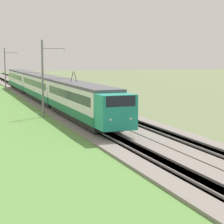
{
  "coord_description": "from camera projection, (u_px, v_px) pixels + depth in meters",
  "views": [
    {
      "loc": [
        -3.25,
        11.5,
        6.64
      ],
      "look_at": [
        29.35,
        0.0,
        2.23
      ],
      "focal_mm": 70.0,
      "sensor_mm": 36.0,
      "label": 1
    }
  ],
  "objects": [
    {
      "name": "ballast_adjacent",
      "position": [
        92.0,
        107.0,
        55.94
      ],
      "size": [
        240.0,
        4.4,
        0.3
      ],
      "color": "gray",
      "rests_on": "ground"
    },
    {
      "name": "catenary_mast_far",
      "position": [
        5.0,
        69.0,
        83.72
      ],
      "size": [
        0.22,
        2.56,
        8.3
      ],
      "color": "slate",
      "rests_on": "ground"
    },
    {
      "name": "ballast_main",
      "position": [
        57.0,
        109.0,
        54.44
      ],
      "size": [
        240.0,
        4.4,
        0.3
      ],
      "color": "gray",
      "rests_on": "ground"
    },
    {
      "name": "grass_verge",
      "position": [
        4.0,
        112.0,
        52.32
      ],
      "size": [
        240.0,
        12.81,
        0.12
      ],
      "color": "#5B8E42",
      "rests_on": "ground"
    },
    {
      "name": "track_adjacent",
      "position": [
        92.0,
        107.0,
        55.94
      ],
      "size": [
        240.0,
        1.57,
        0.45
      ],
      "color": "#4C4238",
      "rests_on": "ground"
    },
    {
      "name": "track_main",
      "position": [
        57.0,
        109.0,
        54.43
      ],
      "size": [
        240.0,
        1.57,
        0.45
      ],
      "color": "#4C4238",
      "rests_on": "ground"
    },
    {
      "name": "passenger_train",
      "position": [
        43.0,
        86.0,
        62.67
      ],
      "size": [
        62.99,
        2.99,
        5.08
      ],
      "rotation": [
        0.0,
        0.0,
        3.14
      ],
      "color": "teal",
      "rests_on": "ground"
    },
    {
      "name": "catenary_mast_mid",
      "position": [
        43.0,
        78.0,
        46.9
      ],
      "size": [
        0.22,
        2.56,
        8.4
      ],
      "color": "slate",
      "rests_on": "ground"
    }
  ]
}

